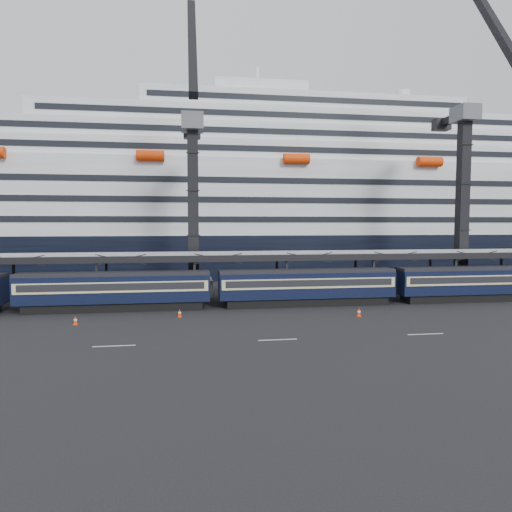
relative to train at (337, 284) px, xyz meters
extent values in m
plane|color=black|center=(4.65, -10.00, -2.20)|extent=(260.00, 260.00, 0.00)
cube|color=beige|center=(-21.35, -14.00, -2.19)|extent=(3.00, 0.15, 0.02)
cube|color=beige|center=(-9.35, -14.00, -2.19)|extent=(3.00, 0.15, 0.02)
cube|color=beige|center=(2.65, -14.00, -2.19)|extent=(3.00, 0.15, 0.02)
cube|color=black|center=(-23.35, 0.00, -1.75)|extent=(17.48, 2.40, 0.90)
cube|color=black|center=(-23.35, 0.00, 0.05)|extent=(19.00, 2.80, 2.70)
cube|color=beige|center=(-23.35, 0.00, 0.35)|extent=(18.62, 2.92, 1.05)
cube|color=black|center=(-23.35, 0.00, 0.40)|extent=(17.86, 2.98, 0.70)
cube|color=black|center=(-23.35, 0.00, 1.55)|extent=(19.00, 2.50, 0.35)
cube|color=black|center=(-3.35, 0.00, -1.75)|extent=(17.48, 2.40, 0.90)
cube|color=black|center=(-3.35, 0.00, 0.05)|extent=(19.00, 2.80, 2.70)
cube|color=beige|center=(-3.35, 0.00, 0.35)|extent=(18.62, 2.92, 1.05)
cube|color=black|center=(-3.35, 0.00, 0.40)|extent=(17.86, 2.98, 0.70)
cube|color=black|center=(-3.35, 0.00, 1.55)|extent=(19.00, 2.50, 0.35)
cube|color=black|center=(16.65, 0.00, -1.75)|extent=(17.48, 2.40, 0.90)
cube|color=black|center=(16.65, 0.00, 0.05)|extent=(19.00, 2.80, 2.70)
cube|color=beige|center=(16.65, 0.00, 0.35)|extent=(18.62, 2.92, 1.05)
cube|color=black|center=(16.65, 0.00, 0.40)|extent=(17.86, 2.98, 0.70)
cube|color=black|center=(16.65, 0.00, 1.55)|extent=(19.00, 2.50, 0.35)
cube|color=gray|center=(4.65, 4.00, 3.20)|extent=(130.00, 6.00, 0.25)
cube|color=black|center=(4.65, 1.00, 2.90)|extent=(130.00, 0.25, 0.70)
cube|color=black|center=(4.65, 7.00, 2.90)|extent=(130.00, 0.25, 0.70)
cube|color=black|center=(-35.35, 6.80, 0.50)|extent=(0.25, 0.25, 5.40)
cube|color=black|center=(-25.35, 1.20, 0.50)|extent=(0.25, 0.25, 5.40)
cube|color=black|center=(-25.35, 6.80, 0.50)|extent=(0.25, 0.25, 5.40)
cube|color=black|center=(-15.35, 1.20, 0.50)|extent=(0.25, 0.25, 5.40)
cube|color=black|center=(-15.35, 6.80, 0.50)|extent=(0.25, 0.25, 5.40)
cube|color=black|center=(-5.35, 1.20, 0.50)|extent=(0.25, 0.25, 5.40)
cube|color=black|center=(-5.35, 6.80, 0.50)|extent=(0.25, 0.25, 5.40)
cube|color=black|center=(4.65, 1.20, 0.50)|extent=(0.25, 0.25, 5.40)
cube|color=black|center=(4.65, 6.80, 0.50)|extent=(0.25, 0.25, 5.40)
cube|color=black|center=(14.65, 1.20, 0.50)|extent=(0.25, 0.25, 5.40)
cube|color=black|center=(14.65, 6.80, 0.50)|extent=(0.25, 0.25, 5.40)
cube|color=black|center=(24.65, 6.80, 0.50)|extent=(0.25, 0.25, 5.40)
cube|color=black|center=(4.65, 36.00, 1.30)|extent=(200.00, 28.00, 7.00)
cube|color=silver|center=(4.65, 36.00, 10.80)|extent=(190.00, 26.88, 12.00)
cube|color=silver|center=(4.65, 36.00, 18.30)|extent=(160.00, 24.64, 3.00)
cube|color=black|center=(4.65, 23.63, 18.30)|extent=(153.60, 0.12, 0.90)
cube|color=silver|center=(4.65, 36.00, 21.30)|extent=(124.00, 21.84, 3.00)
cube|color=black|center=(4.65, 25.03, 21.30)|extent=(119.04, 0.12, 0.90)
cube|color=silver|center=(4.65, 36.00, 24.30)|extent=(90.00, 19.04, 3.00)
cube|color=black|center=(4.65, 26.43, 24.30)|extent=(86.40, 0.12, 0.90)
cube|color=silver|center=(4.65, 36.00, 27.30)|extent=(56.00, 16.24, 3.00)
cube|color=black|center=(4.65, 27.83, 27.30)|extent=(53.76, 0.12, 0.90)
cube|color=silver|center=(-3.35, 36.00, 29.80)|extent=(16.00, 12.00, 2.50)
cylinder|color=silver|center=(24.65, 36.00, 30.30)|extent=(2.80, 2.80, 3.00)
cylinder|color=#EC3807|center=(-21.35, 21.96, 16.60)|extent=(4.00, 1.60, 1.60)
cylinder|color=#EC3807|center=(0.65, 21.96, 16.60)|extent=(4.00, 1.60, 1.60)
cylinder|color=#EC3807|center=(22.65, 21.96, 16.60)|extent=(4.00, 1.60, 1.60)
cube|color=#4D5055|center=(-15.35, 9.00, -1.20)|extent=(4.50, 4.50, 2.00)
cube|color=black|center=(-15.35, 9.00, 8.80)|extent=(1.30, 1.30, 18.00)
cube|color=#4D5055|center=(-15.35, 9.00, 18.80)|extent=(2.60, 3.20, 2.00)
cube|color=black|center=(-15.35, 3.21, 25.69)|extent=(0.90, 12.26, 14.37)
cube|color=black|center=(-15.35, 11.52, 18.80)|extent=(0.90, 5.04, 0.90)
cube|color=black|center=(-15.35, 14.04, 18.60)|extent=(2.20, 1.60, 1.60)
cube|color=#4D5055|center=(19.65, 8.00, -1.20)|extent=(4.50, 4.50, 2.00)
cube|color=black|center=(19.65, 8.00, 9.80)|extent=(1.30, 1.30, 20.00)
cube|color=#4D5055|center=(19.65, 8.00, 20.80)|extent=(2.60, 3.20, 2.00)
cube|color=black|center=(19.65, 2.26, 28.99)|extent=(0.90, 12.21, 16.90)
cube|color=black|center=(19.65, 10.80, 20.80)|extent=(0.90, 5.60, 0.90)
cube|color=black|center=(19.65, 13.60, 20.60)|extent=(2.20, 1.60, 1.60)
cube|color=#EC3807|center=(-25.79, -6.28, -2.18)|extent=(0.40, 0.40, 0.04)
cone|color=#EC3807|center=(-25.79, -6.28, -1.78)|extent=(0.34, 0.34, 0.77)
cylinder|color=white|center=(-25.79, -6.28, -1.78)|extent=(0.29, 0.29, 0.13)
cube|color=#EC3807|center=(-16.86, -4.29, -2.18)|extent=(0.40, 0.40, 0.04)
cone|color=#EC3807|center=(-16.86, -4.29, -1.78)|extent=(0.34, 0.34, 0.76)
cylinder|color=white|center=(-16.86, -4.29, -1.78)|extent=(0.28, 0.28, 0.13)
cube|color=#EC3807|center=(0.00, -6.48, -2.18)|extent=(0.43, 0.43, 0.05)
cone|color=#EC3807|center=(0.00, -6.48, -1.74)|extent=(0.37, 0.37, 0.82)
cylinder|color=white|center=(0.00, -6.48, -1.74)|extent=(0.31, 0.31, 0.14)
camera|label=1|loc=(-16.00, -47.39, 6.55)|focal=32.00mm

